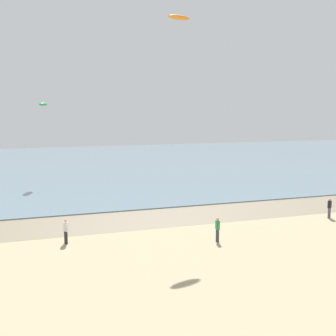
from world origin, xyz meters
The scene contains 7 objects.
wet_sand_strip centered at (0.00, 25.92, 0.00)m, with size 120.00×6.45×0.01m, color #84755B.
sea centered at (0.00, 64.15, 0.05)m, with size 160.00×70.00×0.10m, color slate.
person_nearest_camera centered at (4.82, 18.13, 0.92)m, with size 0.26×0.57×1.71m.
person_mid_beach centered at (-5.07, 21.08, 0.92)m, with size 0.29×0.56×1.71m.
person_left_flank centered at (16.54, 21.16, 0.92)m, with size 0.50×0.38×1.71m.
kite_aloft_3 centered at (3.96, 23.54, 15.85)m, with size 2.02×0.65×0.32m, color orange.
kite_aloft_11 centered at (-4.53, 47.28, 9.63)m, with size 2.60×0.83×0.42m, color green.
Camera 1 is at (-8.22, -9.02, 9.05)m, focal length 48.00 mm.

